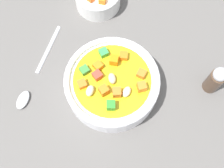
% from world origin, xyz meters
% --- Properties ---
extents(ground_plane, '(1.40, 1.40, 0.02)m').
position_xyz_m(ground_plane, '(0.00, 0.00, -0.01)').
color(ground_plane, '#565451').
extents(soup_bowl_main, '(0.18, 0.18, 0.07)m').
position_xyz_m(soup_bowl_main, '(0.00, 0.00, 0.03)').
color(soup_bowl_main, white).
rests_on(soup_bowl_main, ground_plane).
extents(spoon, '(0.13, 0.17, 0.01)m').
position_xyz_m(spoon, '(0.14, -0.07, 0.00)').
color(spoon, silver).
rests_on(spoon, ground_plane).
extents(pepper_shaker, '(0.03, 0.03, 0.08)m').
position_xyz_m(pepper_shaker, '(-0.19, 0.05, 0.04)').
color(pepper_shaker, '#4C3828').
rests_on(pepper_shaker, ground_plane).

